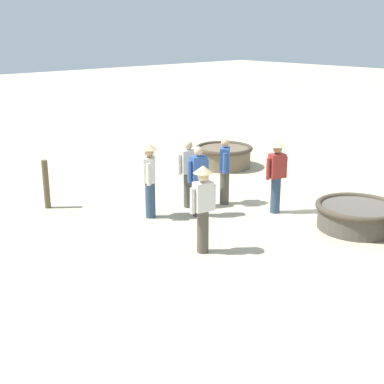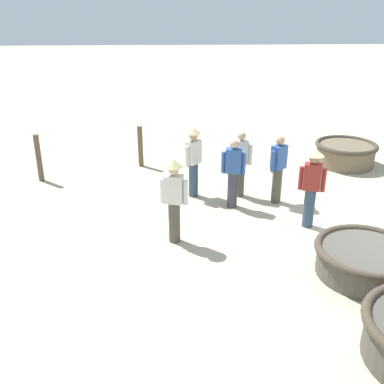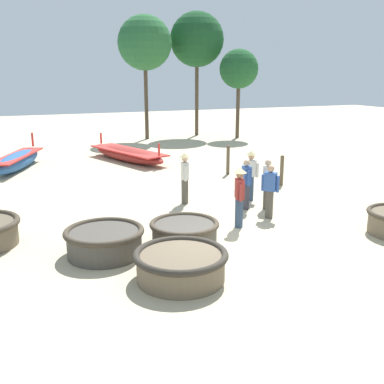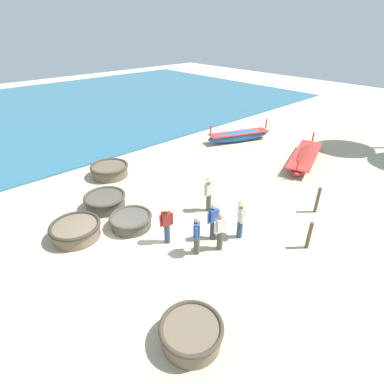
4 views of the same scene
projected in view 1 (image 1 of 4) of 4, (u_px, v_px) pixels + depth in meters
The scene contains 10 objects.
ground_plane at pixel (352, 211), 12.19m from camera, with size 80.00×80.00×0.00m, color #C6B793.
coracle_weathered at pixel (357, 215), 11.08m from camera, with size 1.74×1.74×0.54m.
coracle_far_left at pixel (224, 156), 15.93m from camera, with size 1.70×1.70×0.63m.
fisherman_by_coracle at pixel (188, 172), 12.24m from camera, with size 0.31×0.51×1.57m.
fisherman_with_hat at pixel (150, 175), 11.53m from camera, with size 0.41×0.39×1.67m.
fisherman_standing_right at pixel (277, 172), 11.84m from camera, with size 0.36×0.51×1.67m.
fisherman_hauling at pixel (225, 170), 12.47m from camera, with size 0.39×0.42×1.57m.
fisherman_crouching at pixel (203, 203), 9.72m from camera, with size 0.36×0.52×1.67m.
fisherman_standing_left at pixel (198, 180), 11.66m from camera, with size 0.28×0.52×1.57m.
mooring_post_shoreline at pixel (46, 184), 12.26m from camera, with size 0.14×0.14×1.14m, color brown.
Camera 1 is at (-6.00, 10.49, 4.05)m, focal length 50.00 mm.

